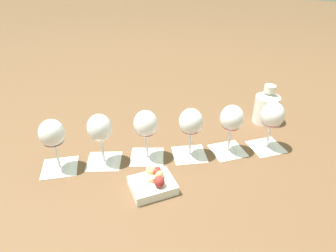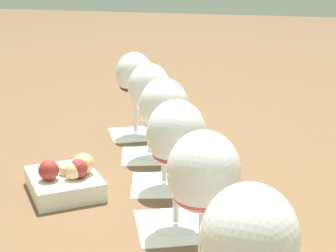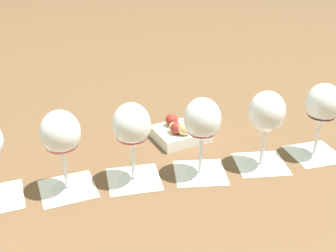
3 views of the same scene
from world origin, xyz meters
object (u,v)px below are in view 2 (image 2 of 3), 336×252
wine_glass_3 (164,112)px  wine_glass_0 (249,248)px  wine_glass_1 (203,180)px  wine_glass_2 (176,140)px  wine_glass_4 (149,92)px  snack_dish (66,180)px  wine_glass_5 (134,78)px

wine_glass_3 → wine_glass_0: bearing=-150.3°
wine_glass_1 → wine_glass_3: (0.26, 0.14, -0.00)m
wine_glass_0 → wine_glass_3: 0.44m
wine_glass_2 → wine_glass_4: bearing=29.2°
wine_glass_3 → wine_glass_4: (0.13, 0.08, 0.00)m
wine_glass_2 → snack_dish: bearing=76.8°
wine_glass_5 → wine_glass_0: bearing=-149.0°
wine_glass_0 → wine_glass_1: 0.15m
wine_glass_0 → snack_dish: 0.48m
snack_dish → wine_glass_0: bearing=-129.9°
wine_glass_0 → wine_glass_5: size_ratio=1.00×
snack_dish → wine_glass_2: bearing=-103.2°
wine_glass_3 → snack_dish: bearing=122.0°
wine_glass_1 → wine_glass_2: bearing=31.3°
wine_glass_1 → wine_glass_4: bearing=29.8°
wine_glass_1 → wine_glass_5: bearing=31.1°
wine_glass_0 → wine_glass_2: (0.25, 0.15, -0.00)m
wine_glass_1 → snack_dish: bearing=58.7°
wine_glass_3 → wine_glass_4: bearing=31.3°
wine_glass_4 → wine_glass_5: size_ratio=1.00×
wine_glass_3 → snack_dish: (-0.09, 0.14, -0.11)m
wine_glass_4 → wine_glass_0: bearing=-149.9°
wine_glass_3 → wine_glass_5: 0.30m
wine_glass_2 → wine_glass_3: 0.15m
wine_glass_0 → wine_glass_4: 0.59m
wine_glass_5 → snack_dish: 0.35m
wine_glass_1 → wine_glass_4: size_ratio=1.00×
wine_glass_5 → snack_dish: (-0.33, -0.02, -0.11)m
wine_glass_5 → wine_glass_1: bearing=-148.9°
snack_dish → wine_glass_4: bearing=-15.7°
wine_glass_2 → snack_dish: (0.05, 0.21, -0.11)m
wine_glass_3 → snack_dish: 0.19m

